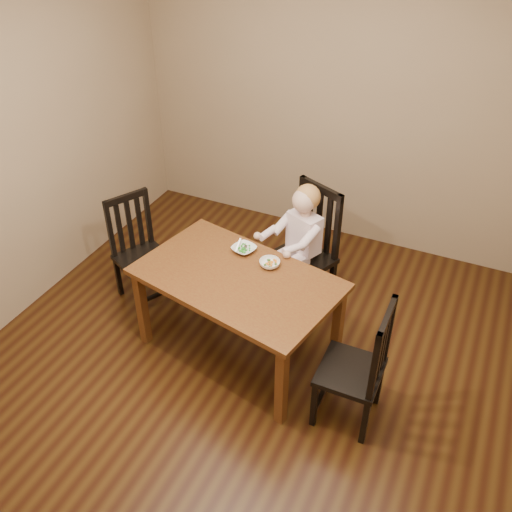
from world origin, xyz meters
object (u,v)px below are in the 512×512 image
at_px(chair_left, 139,251).
at_px(toddler, 302,237).
at_px(chair_right, 359,368).
at_px(bowl_veg, 270,263).
at_px(bowl_peas, 244,249).
at_px(chair_child, 306,250).
at_px(dining_table, 237,286).

height_order(chair_left, toddler, toddler).
height_order(chair_right, toddler, chair_right).
bearing_deg(bowl_veg, chair_right, -28.77).
bearing_deg(chair_left, bowl_peas, 119.25).
xyz_separation_m(chair_left, toddler, (1.25, 0.46, 0.22)).
bearing_deg(chair_child, chair_right, 150.08).
relative_size(toddler, bowl_peas, 3.52).
bearing_deg(dining_table, chair_left, 165.62).
bearing_deg(toddler, dining_table, 97.47).
relative_size(chair_right, bowl_veg, 6.42).
distance_m(dining_table, chair_left, 1.08).
bearing_deg(chair_right, bowl_veg, 60.84).
bearing_deg(chair_right, chair_left, 75.47).
xyz_separation_m(toddler, bowl_veg, (-0.05, -0.51, 0.07)).
bearing_deg(bowl_peas, bowl_veg, -19.44).
bearing_deg(toddler, bowl_peas, 78.71).
bearing_deg(chair_child, chair_left, 45.45).
distance_m(chair_child, chair_left, 1.37).
height_order(dining_table, chair_left, chair_left).
bearing_deg(dining_table, toddler, 73.76).
bearing_deg(toddler, chair_left, 43.84).
xyz_separation_m(chair_child, bowl_veg, (-0.07, -0.56, 0.23)).
xyz_separation_m(chair_child, chair_right, (0.75, -1.01, -0.04)).
distance_m(chair_right, bowl_veg, 0.97).
distance_m(chair_left, bowl_peas, 0.99).
bearing_deg(chair_child, toddler, 90.00).
relative_size(chair_child, chair_right, 1.09).
relative_size(chair_child, toddler, 1.76).
distance_m(dining_table, bowl_veg, 0.28).
relative_size(chair_right, bowl_peas, 5.68).
distance_m(chair_child, chair_right, 1.26).
bearing_deg(bowl_veg, bowl_peas, 160.56).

